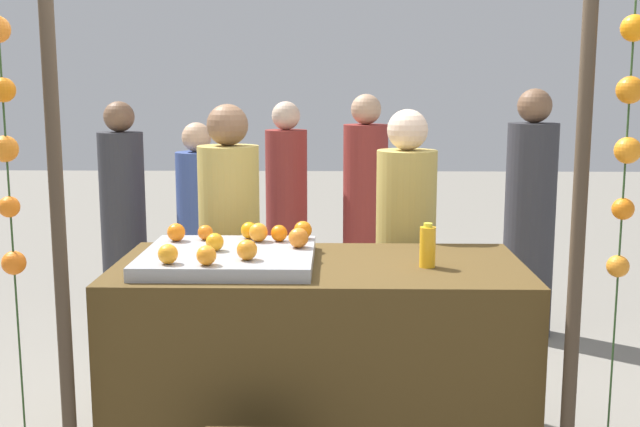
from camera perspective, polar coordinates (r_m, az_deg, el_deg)
The scene contains 25 objects.
stall_counter at distance 3.63m, azimuth -0.05°, elevation -10.83°, with size 1.83×0.88×0.93m, color #4C3819.
orange_tray at distance 3.50m, azimuth -6.69°, elevation -3.20°, with size 0.75×0.70×0.06m, color #9EA0A5.
orange_0 at distance 3.73m, azimuth -10.48°, elevation -1.36°, with size 0.08×0.08×0.08m, color orange.
orange_1 at distance 3.66m, azimuth -3.01°, elevation -1.45°, with size 0.08×0.08×0.08m, color orange.
orange_2 at distance 3.22m, azimuth -8.32°, elevation -3.05°, with size 0.08×0.08×0.08m, color orange.
orange_3 at distance 3.27m, azimuth -11.07°, elevation -2.93°, with size 0.08×0.08×0.08m, color orange.
orange_4 at distance 3.67m, azimuth -4.53°, elevation -1.38°, with size 0.09×0.09×0.09m, color orange.
orange_5 at distance 3.74m, azimuth -5.21°, elevation -1.24°, with size 0.08×0.08×0.08m, color orange.
orange_6 at distance 3.29m, azimuth -5.37°, elevation -2.67°, with size 0.09×0.09×0.09m, color orange.
orange_7 at distance 3.73m, azimuth -8.40°, elevation -1.39°, with size 0.07×0.07×0.07m, color orange.
orange_8 at distance 3.52m, azimuth -1.59°, elevation -1.79°, with size 0.09×0.09×0.09m, color orange.
orange_9 at distance 3.48m, azimuth -7.71°, elevation -2.08°, with size 0.08×0.08×0.08m, color orange.
orange_10 at distance 3.72m, azimuth -1.26°, elevation -1.22°, with size 0.09×0.09×0.09m, color orange.
juice_bottle at distance 3.43m, azimuth 7.88°, elevation -2.41°, with size 0.07×0.07×0.20m.
vendor_left at distance 4.23m, azimuth -6.59°, elevation -3.84°, with size 0.33×0.33×1.62m.
vendor_right at distance 4.23m, azimuth 6.25°, elevation -4.01°, with size 0.32×0.32×1.59m.
crowd_person_0 at distance 5.39m, azimuth -8.84°, elevation -1.75°, with size 0.29×0.29×1.47m.
crowd_person_1 at distance 5.79m, azimuth -14.20°, elevation -0.53°, with size 0.32×0.32×1.60m.
crowd_person_2 at distance 5.83m, azimuth 3.32°, elevation 0.04°, with size 0.33×0.33×1.65m.
crowd_person_3 at distance 5.99m, azimuth -2.46°, elevation 0.05°, with size 0.32×0.32×1.59m.
crowd_person_4 at distance 5.49m, azimuth 15.09°, elevation -0.65°, with size 0.34×0.34×1.69m.
canopy_post_left at distance 3.17m, azimuth -18.52°, elevation -2.52°, with size 0.06×0.06×2.19m, color #473828.
canopy_post_right at distance 3.13m, azimuth 18.30°, elevation -2.69°, with size 0.06×0.06×2.19m, color #473828.
garland_strand_left at distance 3.21m, azimuth -22.05°, elevation 4.76°, with size 0.11×0.11×2.03m.
garland_strand_right at distance 3.13m, azimuth 21.57°, elevation 5.11°, with size 0.11×0.11×2.03m.
Camera 1 is at (0.07, -3.40, 1.73)m, focal length 43.70 mm.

